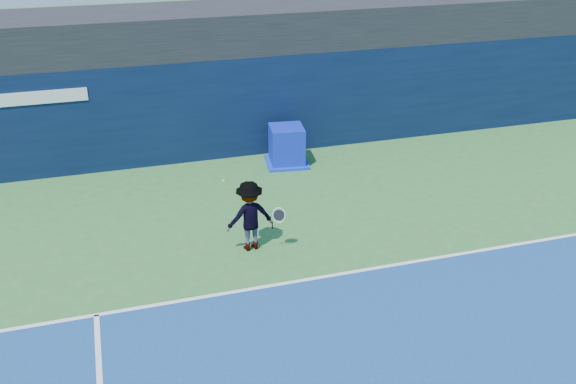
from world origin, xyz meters
TOP-DOWN VIEW (x-y plane):
  - ground at (0.00, 0.00)m, footprint 80.00×80.00m
  - baseline at (0.00, 3.00)m, footprint 24.00×0.10m
  - stadium_band at (0.00, 11.50)m, footprint 36.00×3.00m
  - back_wall_assembly at (-0.00, 10.50)m, footprint 36.00×1.03m
  - equipment_cart at (0.63, 9.09)m, footprint 1.33×1.33m
  - tennis_player at (-1.55, 4.62)m, footprint 1.30×0.75m
  - tennis_ball at (-1.90, 5.77)m, footprint 0.07×0.07m

SIDE VIEW (x-z plane):
  - ground at x=0.00m, z-range 0.00..0.00m
  - baseline at x=0.00m, z-range 0.01..0.01m
  - equipment_cart at x=0.63m, z-range -0.05..1.10m
  - tennis_player at x=-1.55m, z-range 0.00..1.65m
  - tennis_ball at x=-1.90m, z-range 1.19..1.26m
  - back_wall_assembly at x=0.00m, z-range 0.00..3.00m
  - stadium_band at x=0.00m, z-range 3.00..4.20m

